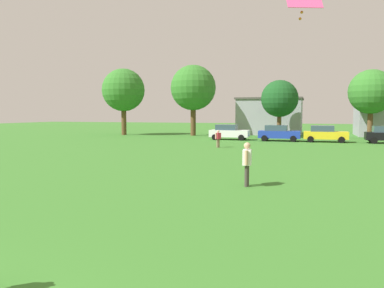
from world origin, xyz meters
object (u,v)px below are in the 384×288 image
object	(u,v)px
tree_far_left	(123,90)
tree_center_right	(371,92)
adult_bystander	(247,160)
parked_car_blue_1	(279,133)
tree_left	(193,88)
kite	(303,0)
parked_car_white_0	(229,132)
parked_car_yellow_2	(325,134)
bystander_near_trees	(218,137)
tree_center_left	(280,99)

from	to	relation	value
tree_far_left	tree_center_right	world-z (taller)	tree_far_left
adult_bystander	parked_car_blue_1	size ratio (longest dim) A/B	0.41
tree_left	kite	bearing A→B (deg)	-66.92
kite	tree_far_left	world-z (taller)	tree_far_left
kite	tree_left	bearing A→B (deg)	113.08
tree_far_left	tree_left	size ratio (longest dim) A/B	0.97
parked_car_white_0	parked_car_yellow_2	world-z (taller)	same
adult_bystander	parked_car_white_0	distance (m)	27.28
bystander_near_trees	tree_center_right	size ratio (longest dim) A/B	0.19
tree_far_left	adult_bystander	bearing A→B (deg)	-55.45
kite	tree_far_left	size ratio (longest dim) A/B	0.15
bystander_near_trees	parked_car_white_0	size ratio (longest dim) A/B	0.35
bystander_near_trees	tree_center_left	distance (m)	16.18
parked_car_blue_1	tree_center_left	bearing A→B (deg)	94.20
kite	tree_center_right	bearing A→B (deg)	78.81
tree_center_left	tree_center_right	world-z (taller)	tree_center_right
kite	tree_center_right	world-z (taller)	tree_center_right
tree_center_left	tree_far_left	bearing A→B (deg)	-179.07
adult_bystander	bystander_near_trees	world-z (taller)	adult_bystander
adult_bystander	parked_car_white_0	world-z (taller)	adult_bystander
parked_car_blue_1	tree_center_left	xyz separation A→B (m)	(-0.44, 5.92, 3.80)
parked_car_blue_1	tree_left	world-z (taller)	tree_left
bystander_near_trees	tree_center_right	distance (m)	22.31
parked_car_white_0	adult_bystander	bearing A→B (deg)	-76.62
parked_car_white_0	parked_car_yellow_2	distance (m)	10.06
kite	tree_far_left	distance (m)	40.56
bystander_near_trees	parked_car_blue_1	distance (m)	10.28
kite	tree_left	distance (m)	37.13
tree_far_left	parked_car_blue_1	bearing A→B (deg)	-14.92
adult_bystander	parked_car_white_0	size ratio (longest dim) A/B	0.41
parked_car_blue_1	tree_center_right	bearing A→B (deg)	36.97
parked_car_blue_1	bystander_near_trees	bearing A→B (deg)	-114.90
parked_car_blue_1	tree_far_left	xyz separation A→B (m)	(-20.98, 5.59, 5.16)
adult_bystander	parked_car_yellow_2	world-z (taller)	adult_bystander
kite	tree_center_right	distance (m)	35.21
bystander_near_trees	parked_car_yellow_2	bearing A→B (deg)	160.81
adult_bystander	parked_car_white_0	xyz separation A→B (m)	(-6.31, 26.53, -0.20)
kite	parked_car_yellow_2	size ratio (longest dim) A/B	0.32
adult_bystander	parked_car_blue_1	bearing A→B (deg)	177.44
adult_bystander	tree_center_right	bearing A→B (deg)	160.64
tree_center_left	tree_center_right	bearing A→B (deg)	8.03
parked_car_white_0	parked_car_blue_1	distance (m)	5.44
kite	parked_car_yellow_2	world-z (taller)	kite
parked_car_blue_1	tree_left	xyz separation A→B (m)	(-11.60, 7.01, 5.37)
tree_center_right	kite	bearing A→B (deg)	-101.19
kite	parked_car_blue_1	world-z (taller)	kite
kite	parked_car_yellow_2	xyz separation A→B (m)	(1.66, 27.07, -6.05)
tree_center_left	adult_bystander	bearing A→B (deg)	-87.65
bystander_near_trees	tree_left	bearing A→B (deg)	-131.15
parked_car_white_0	bystander_near_trees	bearing A→B (deg)	-83.52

